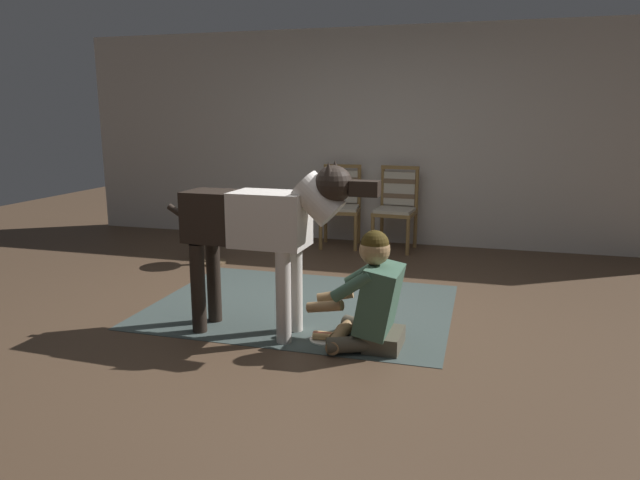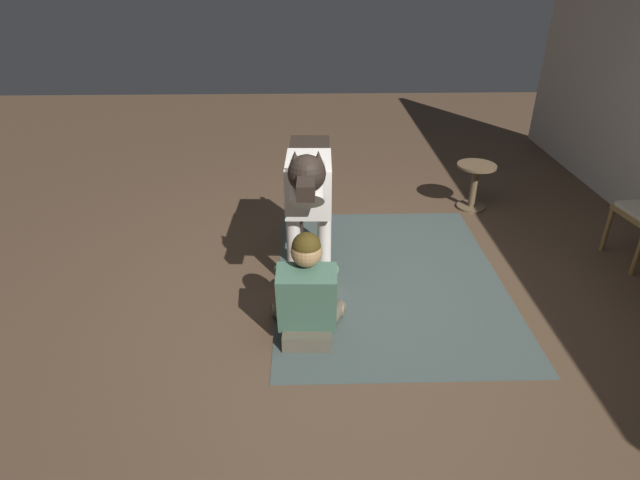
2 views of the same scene
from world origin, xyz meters
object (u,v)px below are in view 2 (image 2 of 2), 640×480
Objects in this scene: hot_dog_on_plate at (309,303)px; round_side_table at (474,182)px; large_dog at (309,185)px; person_sitting_on_floor at (307,295)px.

round_side_table reaches higher than hot_dog_on_plate.
large_dog is 0.92m from hot_dog_on_plate.
person_sitting_on_floor is at bearing -1.73° from large_dog.
person_sitting_on_floor is at bearing -1.73° from hot_dog_on_plate.
hot_dog_on_plate is (-0.34, 0.01, -0.31)m from person_sitting_on_floor.
person_sitting_on_floor is 0.94m from large_dog.
hot_dog_on_plate is (0.47, -0.01, -0.79)m from large_dog.
person_sitting_on_floor is 0.51× the size of large_dog.
large_dog is at bearing -53.61° from round_side_table.
round_side_table is (-1.29, 1.75, -0.53)m from large_dog.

